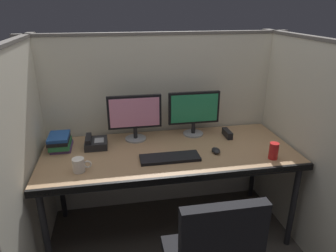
{
  "coord_description": "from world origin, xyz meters",
  "views": [
    {
      "loc": [
        -0.39,
        -1.77,
        1.77
      ],
      "look_at": [
        0.0,
        0.35,
        0.92
      ],
      "focal_mm": 32.88,
      "sensor_mm": 36.0,
      "label": 1
    }
  ],
  "objects_px": {
    "desk_phone": "(95,143)",
    "coffee_mug": "(79,165)",
    "monitor_left": "(135,115)",
    "computer_mouse": "(216,151)",
    "book_stack": "(60,142)",
    "desk": "(169,157)",
    "soda_can": "(274,151)",
    "keyboard_main": "(170,158)",
    "red_stapler": "(227,134)",
    "monitor_right": "(194,110)"
  },
  "relations": [
    {
      "from": "monitor_right",
      "to": "book_stack",
      "type": "distance_m",
      "value": 1.09
    },
    {
      "from": "coffee_mug",
      "to": "monitor_right",
      "type": "bearing_deg",
      "value": 27.64
    },
    {
      "from": "monitor_left",
      "to": "computer_mouse",
      "type": "bearing_deg",
      "value": -31.64
    },
    {
      "from": "monitor_right",
      "to": "coffee_mug",
      "type": "height_order",
      "value": "monitor_right"
    },
    {
      "from": "desk_phone",
      "to": "book_stack",
      "type": "xyz_separation_m",
      "value": [
        -0.26,
        0.01,
        0.02
      ]
    },
    {
      "from": "monitor_left",
      "to": "desk_phone",
      "type": "xyz_separation_m",
      "value": [
        -0.32,
        -0.08,
        -0.18
      ]
    },
    {
      "from": "coffee_mug",
      "to": "red_stapler",
      "type": "height_order",
      "value": "coffee_mug"
    },
    {
      "from": "monitor_left",
      "to": "computer_mouse",
      "type": "distance_m",
      "value": 0.7
    },
    {
      "from": "monitor_left",
      "to": "coffee_mug",
      "type": "distance_m",
      "value": 0.64
    },
    {
      "from": "keyboard_main",
      "to": "book_stack",
      "type": "distance_m",
      "value": 0.86
    },
    {
      "from": "monitor_left",
      "to": "soda_can",
      "type": "bearing_deg",
      "value": -28.76
    },
    {
      "from": "keyboard_main",
      "to": "desk_phone",
      "type": "bearing_deg",
      "value": 149.78
    },
    {
      "from": "computer_mouse",
      "to": "coffee_mug",
      "type": "relative_size",
      "value": 0.76
    },
    {
      "from": "soda_can",
      "to": "desk_phone",
      "type": "bearing_deg",
      "value": 161.04
    },
    {
      "from": "soda_can",
      "to": "desk_phone",
      "type": "height_order",
      "value": "soda_can"
    },
    {
      "from": "desk_phone",
      "to": "book_stack",
      "type": "relative_size",
      "value": 0.85
    },
    {
      "from": "monitor_left",
      "to": "monitor_right",
      "type": "bearing_deg",
      "value": 2.02
    },
    {
      "from": "monitor_left",
      "to": "coffee_mug",
      "type": "xyz_separation_m",
      "value": [
        -0.41,
        -0.46,
        -0.17
      ]
    },
    {
      "from": "book_stack",
      "to": "keyboard_main",
      "type": "bearing_deg",
      "value": -22.03
    },
    {
      "from": "soda_can",
      "to": "coffee_mug",
      "type": "height_order",
      "value": "soda_can"
    },
    {
      "from": "desk",
      "to": "desk_phone",
      "type": "relative_size",
      "value": 10.0
    },
    {
      "from": "desk",
      "to": "book_stack",
      "type": "xyz_separation_m",
      "value": [
        -0.82,
        0.19,
        0.11
      ]
    },
    {
      "from": "monitor_left",
      "to": "keyboard_main",
      "type": "height_order",
      "value": "monitor_left"
    },
    {
      "from": "keyboard_main",
      "to": "computer_mouse",
      "type": "xyz_separation_m",
      "value": [
        0.36,
        0.04,
        0.01
      ]
    },
    {
      "from": "coffee_mug",
      "to": "desk",
      "type": "bearing_deg",
      "value": 16.66
    },
    {
      "from": "desk",
      "to": "desk_phone",
      "type": "bearing_deg",
      "value": 162.05
    },
    {
      "from": "book_stack",
      "to": "computer_mouse",
      "type": "bearing_deg",
      "value": -13.64
    },
    {
      "from": "monitor_right",
      "to": "red_stapler",
      "type": "height_order",
      "value": "monitor_right"
    },
    {
      "from": "book_stack",
      "to": "desk",
      "type": "bearing_deg",
      "value": -13.18
    },
    {
      "from": "desk_phone",
      "to": "coffee_mug",
      "type": "distance_m",
      "value": 0.38
    },
    {
      "from": "desk",
      "to": "soda_can",
      "type": "height_order",
      "value": "soda_can"
    },
    {
      "from": "red_stapler",
      "to": "monitor_right",
      "type": "bearing_deg",
      "value": 159.93
    },
    {
      "from": "monitor_right",
      "to": "book_stack",
      "type": "relative_size",
      "value": 1.92
    },
    {
      "from": "keyboard_main",
      "to": "desk_phone",
      "type": "height_order",
      "value": "desk_phone"
    },
    {
      "from": "coffee_mug",
      "to": "red_stapler",
      "type": "relative_size",
      "value": 0.84
    },
    {
      "from": "computer_mouse",
      "to": "desk_phone",
      "type": "relative_size",
      "value": 0.51
    },
    {
      "from": "keyboard_main",
      "to": "desk_phone",
      "type": "distance_m",
      "value": 0.62
    },
    {
      "from": "monitor_left",
      "to": "computer_mouse",
      "type": "height_order",
      "value": "monitor_left"
    },
    {
      "from": "red_stapler",
      "to": "soda_can",
      "type": "bearing_deg",
      "value": -67.42
    },
    {
      "from": "monitor_left",
      "to": "desk_phone",
      "type": "relative_size",
      "value": 2.26
    },
    {
      "from": "monitor_right",
      "to": "soda_can",
      "type": "distance_m",
      "value": 0.72
    },
    {
      "from": "keyboard_main",
      "to": "computer_mouse",
      "type": "bearing_deg",
      "value": 6.59
    },
    {
      "from": "monitor_right",
      "to": "computer_mouse",
      "type": "bearing_deg",
      "value": -78.07
    },
    {
      "from": "book_stack",
      "to": "coffee_mug",
      "type": "height_order",
      "value": "book_stack"
    },
    {
      "from": "keyboard_main",
      "to": "soda_can",
      "type": "distance_m",
      "value": 0.74
    },
    {
      "from": "book_stack",
      "to": "red_stapler",
      "type": "relative_size",
      "value": 1.49
    },
    {
      "from": "desk",
      "to": "monitor_left",
      "type": "xyz_separation_m",
      "value": [
        -0.23,
        0.26,
        0.27
      ]
    },
    {
      "from": "monitor_right",
      "to": "book_stack",
      "type": "bearing_deg",
      "value": -175.24
    },
    {
      "from": "keyboard_main",
      "to": "coffee_mug",
      "type": "bearing_deg",
      "value": -174.26
    },
    {
      "from": "red_stapler",
      "to": "computer_mouse",
      "type": "bearing_deg",
      "value": -125.11
    }
  ]
}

